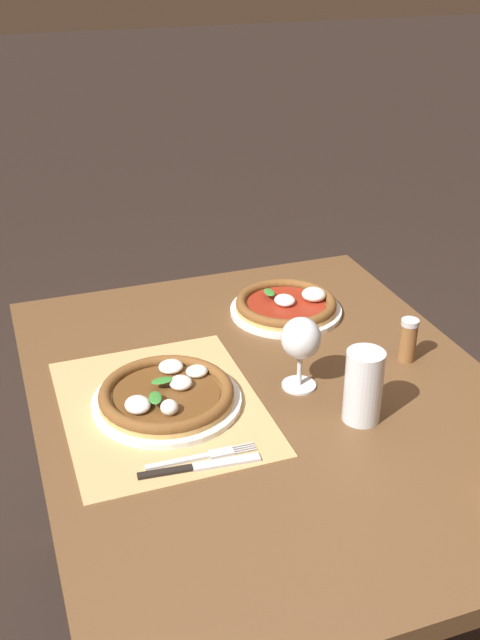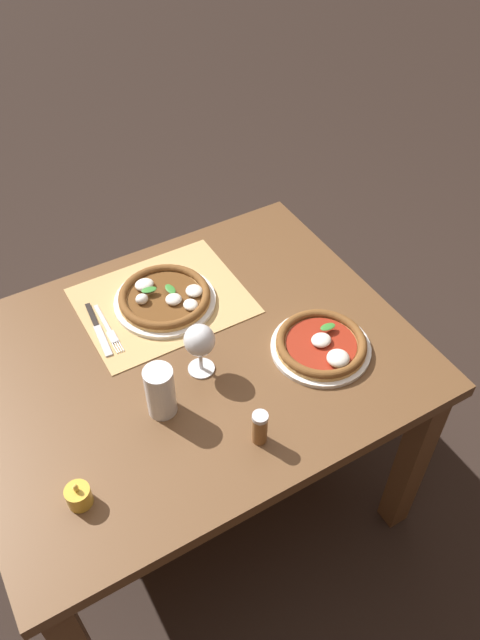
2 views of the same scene
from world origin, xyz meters
name	(u,v)px [view 2 (image 2 of 2)]	position (x,y,z in m)	size (l,w,h in m)	color
ground_plane	(200,492)	(0.00, 0.00, 0.00)	(24.00, 24.00, 0.00)	black
dining_table	(190,380)	(0.00, 0.00, 0.63)	(1.18, 0.93, 0.74)	brown
paper_placemat	(163,301)	(-0.03, -0.22, 0.74)	(0.46, 0.38, 0.00)	tan
pizza_near	(165,298)	(-0.03, -0.21, 0.76)	(0.29, 0.29, 0.05)	silver
pizza_far	(322,345)	(-0.32, 0.16, 0.76)	(0.27, 0.27, 0.05)	silver
wine_glass	(200,342)	(-0.01, 0.06, 0.85)	(0.08, 0.08, 0.16)	silver
pint_glass	(160,392)	(0.13, 0.13, 0.81)	(0.07, 0.07, 0.15)	silver
fork	(108,328)	(0.15, -0.19, 0.75)	(0.02, 0.20, 0.00)	#B7B7BC
knife	(98,329)	(0.17, -0.20, 0.75)	(0.04, 0.22, 0.01)	black
votive_candle	(79,496)	(0.39, 0.26, 0.76)	(0.06, 0.06, 0.07)	gold
pepper_shaker	(260,428)	(-0.03, 0.32, 0.79)	(0.04, 0.04, 0.10)	brown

